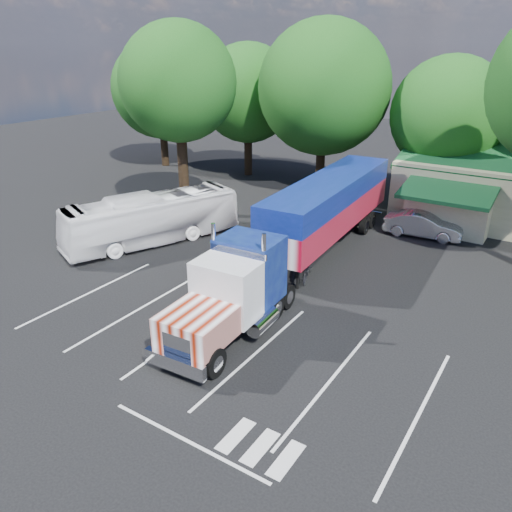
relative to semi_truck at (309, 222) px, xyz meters
The scene contains 11 objects.
ground 3.76m from the semi_truck, 111.35° to the right, with size 120.00×120.00×0.00m, color black.
tree_row_a 27.29m from the semi_truck, 148.90° to the left, with size 9.00×9.00×11.68m.
tree_row_b 21.18m from the semi_truck, 132.71° to the left, with size 8.40×8.40×11.35m.
tree_row_c 15.86m from the semi_truck, 113.90° to the left, with size 10.00×10.00×13.05m.
tree_row_d 15.72m from the semi_truck, 78.68° to the left, with size 8.00×8.00×10.60m.
tree_near_left 13.56m from the semi_truck, 163.61° to the left, with size 7.60×7.60×12.65m.
semi_truck is the anchor object (origin of this frame).
woman 3.10m from the semi_truck, 77.49° to the right, with size 0.68×0.45×1.87m, color black.
bicycle 2.69m from the semi_truck, 64.18° to the right, with size 0.66×1.90×1.00m, color black.
tour_bus 9.76m from the semi_truck, 168.34° to the right, with size 2.52×10.76×3.00m, color white.
silver_sedan 9.00m from the semi_truck, 63.23° to the left, with size 1.64×4.71×1.55m, color #A3A5AB.
Camera 1 is at (12.16, -19.75, 11.25)m, focal length 35.00 mm.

